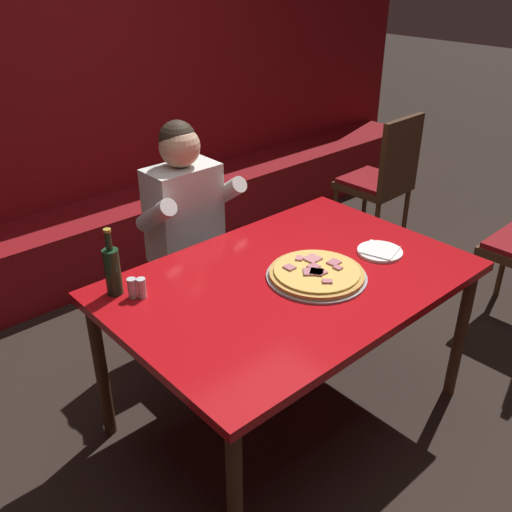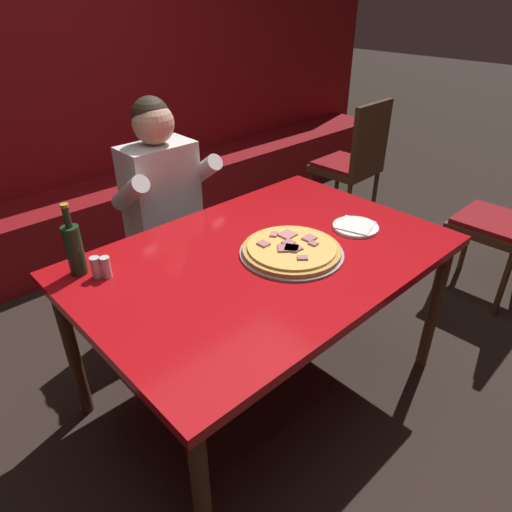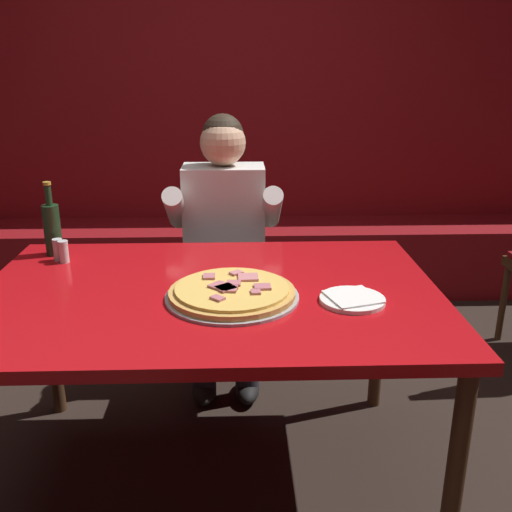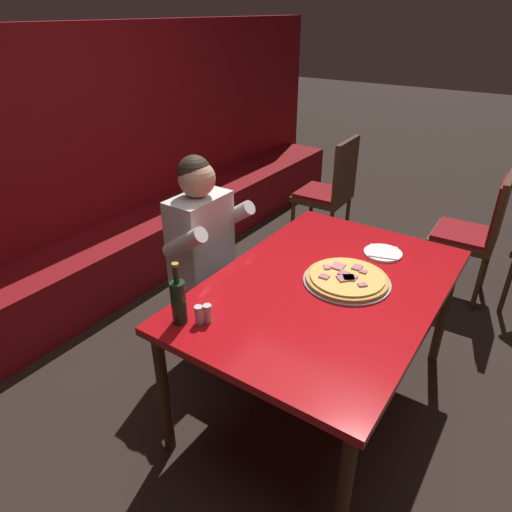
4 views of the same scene
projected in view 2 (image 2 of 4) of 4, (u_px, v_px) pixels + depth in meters
name	position (u px, v px, depth m)	size (l,w,h in m)	color
ground_plane	(264.00, 385.00, 2.30)	(24.00, 24.00, 0.00)	black
booth_wall_panel	(48.00, 116.00, 3.18)	(6.80, 0.16, 1.90)	maroon
booth_bench	(88.00, 223.00, 3.35)	(6.46, 0.48, 0.46)	maroon
main_dining_table	(265.00, 267.00, 1.94)	(1.55, 1.05, 0.77)	#422816
pizza	(292.00, 250.00, 1.89)	(0.44, 0.44, 0.05)	#9E9EA3
plate_white_paper	(356.00, 227.00, 2.10)	(0.21, 0.21, 0.02)	white
beer_bottle	(74.00, 248.00, 1.72)	(0.07, 0.07, 0.29)	#19381E
shaker_black_pepper	(96.00, 268.00, 1.73)	(0.04, 0.04, 0.09)	silver
shaker_parmesan	(106.00, 268.00, 1.73)	(0.04, 0.04, 0.09)	silver
diner_seated_blue_shirt	(171.00, 209.00, 2.43)	(0.53, 0.53, 1.27)	black
dining_chair_by_booth	(512.00, 216.00, 2.68)	(0.45, 0.45, 0.98)	#422816
dining_chair_side_aisle	(355.00, 157.00, 3.55)	(0.45, 0.45, 1.01)	#422816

